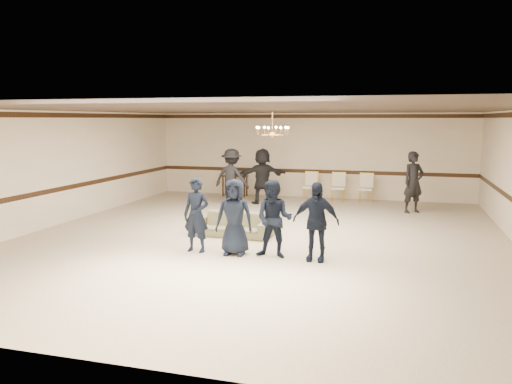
# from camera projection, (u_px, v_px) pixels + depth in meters

# --- Properties ---
(room) EXTENTS (12.01, 14.01, 3.21)m
(room) POSITION_uv_depth(u_px,v_px,m) (262.00, 175.00, 12.65)
(room) COLOR beige
(room) RESTS_ON ground
(chair_rail) EXTENTS (12.00, 0.02, 0.14)m
(chair_rail) POSITION_uv_depth(u_px,v_px,m) (310.00, 171.00, 19.39)
(chair_rail) COLOR black
(chair_rail) RESTS_ON wall_back
(crown_molding) EXTENTS (12.00, 0.02, 0.14)m
(crown_molding) POSITION_uv_depth(u_px,v_px,m) (311.00, 116.00, 19.09)
(crown_molding) COLOR black
(crown_molding) RESTS_ON wall_back
(chandelier) EXTENTS (0.94, 0.94, 0.89)m
(chandelier) POSITION_uv_depth(u_px,v_px,m) (272.00, 123.00, 13.42)
(chandelier) COLOR #BA863B
(chandelier) RESTS_ON ceiling
(boy_a) EXTENTS (0.65, 0.46, 1.68)m
(boy_a) POSITION_uv_depth(u_px,v_px,m) (196.00, 215.00, 11.39)
(boy_a) COLOR black
(boy_a) RESTS_ON floor
(boy_b) EXTENTS (0.86, 0.60, 1.68)m
(boy_b) POSITION_uv_depth(u_px,v_px,m) (234.00, 217.00, 11.15)
(boy_b) COLOR black
(boy_b) RESTS_ON floor
(boy_c) EXTENTS (0.84, 0.66, 1.68)m
(boy_c) POSITION_uv_depth(u_px,v_px,m) (274.00, 219.00, 10.91)
(boy_c) COLOR black
(boy_c) RESTS_ON floor
(boy_d) EXTENTS (1.00, 0.45, 1.68)m
(boy_d) POSITION_uv_depth(u_px,v_px,m) (316.00, 221.00, 10.66)
(boy_d) COLOR black
(boy_d) RESTS_ON floor
(settee) EXTENTS (2.07, 0.87, 0.60)m
(settee) POSITION_uv_depth(u_px,v_px,m) (233.00, 224.00, 13.01)
(settee) COLOR #6D6B49
(settee) RESTS_ON floor
(adult_left) EXTENTS (1.37, 0.93, 1.96)m
(adult_left) POSITION_uv_depth(u_px,v_px,m) (232.00, 177.00, 17.51)
(adult_left) COLOR black
(adult_left) RESTS_ON floor
(adult_mid) EXTENTS (1.87, 1.41, 1.96)m
(adult_mid) POSITION_uv_depth(u_px,v_px,m) (262.00, 176.00, 17.93)
(adult_mid) COLOR black
(adult_mid) RESTS_ON floor
(adult_right) EXTENTS (0.86, 0.80, 1.96)m
(adult_right) POSITION_uv_depth(u_px,v_px,m) (413.00, 182.00, 16.16)
(adult_right) COLOR black
(adult_right) RESTS_ON floor
(banquet_chair_left) EXTENTS (0.53, 0.53, 1.03)m
(banquet_chair_left) POSITION_uv_depth(u_px,v_px,m) (311.00, 186.00, 18.69)
(banquet_chair_left) COLOR beige
(banquet_chair_left) RESTS_ON floor
(banquet_chair_mid) EXTENTS (0.53, 0.53, 1.03)m
(banquet_chair_mid) POSITION_uv_depth(u_px,v_px,m) (338.00, 187.00, 18.42)
(banquet_chair_mid) COLOR beige
(banquet_chair_mid) RESTS_ON floor
(banquet_chair_right) EXTENTS (0.55, 0.55, 1.03)m
(banquet_chair_right) POSITION_uv_depth(u_px,v_px,m) (366.00, 188.00, 18.15)
(banquet_chair_right) COLOR beige
(banquet_chair_right) RESTS_ON floor
(console_table) EXTENTS (1.00, 0.47, 0.82)m
(console_table) POSITION_uv_depth(u_px,v_px,m) (235.00, 186.00, 19.71)
(console_table) COLOR black
(console_table) RESTS_ON floor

